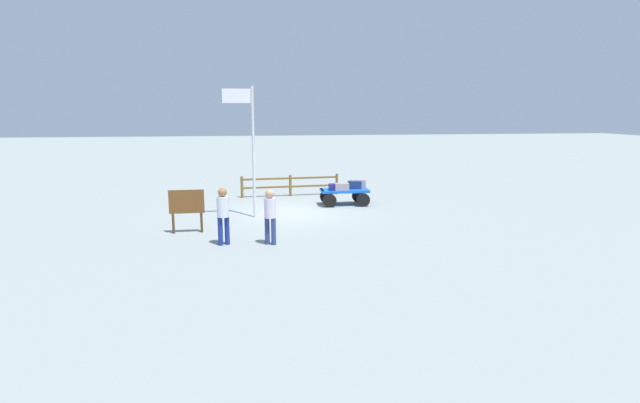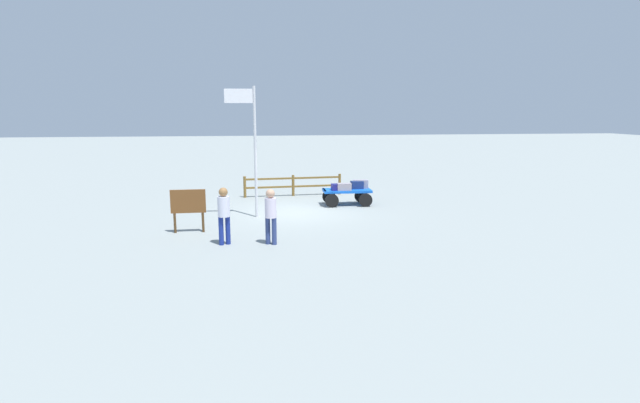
{
  "view_description": "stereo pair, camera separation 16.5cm",
  "coord_description": "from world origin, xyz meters",
  "px_view_note": "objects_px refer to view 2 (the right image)",
  "views": [
    {
      "loc": [
        1.9,
        18.57,
        3.81
      ],
      "look_at": [
        -0.07,
        6.0,
        1.5
      ],
      "focal_mm": 28.06,
      "sensor_mm": 36.0,
      "label": 1
    },
    {
      "loc": [
        1.74,
        18.6,
        3.81
      ],
      "look_at": [
        -0.07,
        6.0,
        1.5
      ],
      "focal_mm": 28.06,
      "sensor_mm": 36.0,
      "label": 2
    }
  ],
  "objects_px": {
    "suitcase_olive": "(338,187)",
    "suitcase_tan": "(361,184)",
    "luggage_cart": "(346,194)",
    "flagpole": "(251,140)",
    "worker_trailing": "(271,212)",
    "suitcase_dark": "(357,185)",
    "worker_lead": "(224,211)",
    "signboard": "(188,204)",
    "suitcase_grey": "(344,187)"
  },
  "relations": [
    {
      "from": "signboard",
      "to": "worker_trailing",
      "type": "bearing_deg",
      "value": 144.41
    },
    {
      "from": "suitcase_tan",
      "to": "worker_lead",
      "type": "height_order",
      "value": "worker_lead"
    },
    {
      "from": "suitcase_grey",
      "to": "suitcase_olive",
      "type": "height_order",
      "value": "suitcase_grey"
    },
    {
      "from": "suitcase_olive",
      "to": "suitcase_tan",
      "type": "height_order",
      "value": "suitcase_tan"
    },
    {
      "from": "signboard",
      "to": "worker_lead",
      "type": "bearing_deg",
      "value": 125.82
    },
    {
      "from": "suitcase_tan",
      "to": "worker_trailing",
      "type": "distance_m",
      "value": 7.2
    },
    {
      "from": "worker_lead",
      "to": "worker_trailing",
      "type": "height_order",
      "value": "worker_lead"
    },
    {
      "from": "suitcase_tan",
      "to": "signboard",
      "type": "distance_m",
      "value": 7.74
    },
    {
      "from": "luggage_cart",
      "to": "suitcase_tan",
      "type": "xyz_separation_m",
      "value": [
        -0.64,
        -0.24,
        0.36
      ]
    },
    {
      "from": "suitcase_dark",
      "to": "flagpole",
      "type": "xyz_separation_m",
      "value": [
        4.28,
        1.96,
        2.0
      ]
    },
    {
      "from": "suitcase_grey",
      "to": "worker_lead",
      "type": "height_order",
      "value": "worker_lead"
    },
    {
      "from": "suitcase_grey",
      "to": "suitcase_dark",
      "type": "xyz_separation_m",
      "value": [
        -0.6,
        -0.36,
        0.01
      ]
    },
    {
      "from": "worker_lead",
      "to": "suitcase_dark",
      "type": "bearing_deg",
      "value": -132.05
    },
    {
      "from": "luggage_cart",
      "to": "signboard",
      "type": "height_order",
      "value": "signboard"
    },
    {
      "from": "suitcase_tan",
      "to": "suitcase_grey",
      "type": "bearing_deg",
      "value": 31.84
    },
    {
      "from": "suitcase_dark",
      "to": "signboard",
      "type": "xyz_separation_m",
      "value": [
        6.32,
        4.06,
        0.11
      ]
    },
    {
      "from": "suitcase_olive",
      "to": "flagpole",
      "type": "bearing_deg",
      "value": 26.18
    },
    {
      "from": "suitcase_grey",
      "to": "flagpole",
      "type": "relative_size",
      "value": 0.13
    },
    {
      "from": "luggage_cart",
      "to": "suitcase_olive",
      "type": "bearing_deg",
      "value": 23.03
    },
    {
      "from": "luggage_cart",
      "to": "flagpole",
      "type": "bearing_deg",
      "value": 25.86
    },
    {
      "from": "worker_lead",
      "to": "suitcase_tan",
      "type": "bearing_deg",
      "value": -132.41
    },
    {
      "from": "suitcase_grey",
      "to": "suitcase_tan",
      "type": "bearing_deg",
      "value": -148.16
    },
    {
      "from": "suitcase_tan",
      "to": "signboard",
      "type": "bearing_deg",
      "value": 32.77
    },
    {
      "from": "flagpole",
      "to": "signboard",
      "type": "xyz_separation_m",
      "value": [
        2.04,
        2.1,
        -1.9
      ]
    },
    {
      "from": "luggage_cart",
      "to": "worker_trailing",
      "type": "height_order",
      "value": "worker_trailing"
    },
    {
      "from": "suitcase_dark",
      "to": "suitcase_tan",
      "type": "height_order",
      "value": "suitcase_tan"
    },
    {
      "from": "suitcase_grey",
      "to": "flagpole",
      "type": "xyz_separation_m",
      "value": [
        3.68,
        1.6,
        2.02
      ]
    },
    {
      "from": "worker_trailing",
      "to": "suitcase_tan",
      "type": "bearing_deg",
      "value": -123.71
    },
    {
      "from": "suitcase_grey",
      "to": "suitcase_dark",
      "type": "height_order",
      "value": "suitcase_dark"
    },
    {
      "from": "suitcase_grey",
      "to": "suitcase_tan",
      "type": "xyz_separation_m",
      "value": [
        -0.78,
        -0.49,
        0.03
      ]
    },
    {
      "from": "suitcase_olive",
      "to": "worker_trailing",
      "type": "relative_size",
      "value": 0.32
    },
    {
      "from": "suitcase_tan",
      "to": "luggage_cart",
      "type": "bearing_deg",
      "value": 20.07
    },
    {
      "from": "suitcase_grey",
      "to": "signboard",
      "type": "xyz_separation_m",
      "value": [
        5.72,
        3.7,
        0.12
      ]
    },
    {
      "from": "flagpole",
      "to": "suitcase_tan",
      "type": "bearing_deg",
      "value": -154.94
    },
    {
      "from": "suitcase_tan",
      "to": "signboard",
      "type": "relative_size",
      "value": 0.48
    },
    {
      "from": "suitcase_dark",
      "to": "worker_lead",
      "type": "distance_m",
      "value": 7.67
    },
    {
      "from": "suitcase_dark",
      "to": "flagpole",
      "type": "bearing_deg",
      "value": 24.57
    },
    {
      "from": "suitcase_grey",
      "to": "suitcase_tan",
      "type": "relative_size",
      "value": 0.89
    },
    {
      "from": "suitcase_olive",
      "to": "suitcase_dark",
      "type": "distance_m",
      "value": 0.9
    },
    {
      "from": "suitcase_grey",
      "to": "worker_lead",
      "type": "bearing_deg",
      "value": 49.63
    },
    {
      "from": "suitcase_dark",
      "to": "suitcase_grey",
      "type": "bearing_deg",
      "value": 30.72
    },
    {
      "from": "suitcase_dark",
      "to": "worker_lead",
      "type": "height_order",
      "value": "worker_lead"
    },
    {
      "from": "flagpole",
      "to": "signboard",
      "type": "distance_m",
      "value": 3.49
    },
    {
      "from": "suitcase_tan",
      "to": "flagpole",
      "type": "xyz_separation_m",
      "value": [
        4.47,
        2.09,
        1.99
      ]
    },
    {
      "from": "suitcase_olive",
      "to": "luggage_cart",
      "type": "bearing_deg",
      "value": -156.97
    },
    {
      "from": "suitcase_grey",
      "to": "worker_trailing",
      "type": "bearing_deg",
      "value": 59.72
    },
    {
      "from": "luggage_cart",
      "to": "suitcase_olive",
      "type": "height_order",
      "value": "suitcase_olive"
    },
    {
      "from": "luggage_cart",
      "to": "suitcase_olive",
      "type": "relative_size",
      "value": 3.87
    },
    {
      "from": "suitcase_grey",
      "to": "worker_trailing",
      "type": "relative_size",
      "value": 0.36
    },
    {
      "from": "worker_trailing",
      "to": "signboard",
      "type": "height_order",
      "value": "worker_trailing"
    }
  ]
}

